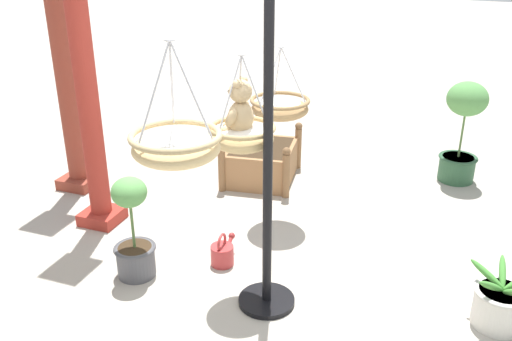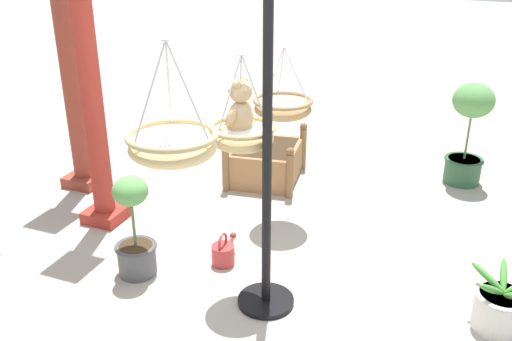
% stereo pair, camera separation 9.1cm
% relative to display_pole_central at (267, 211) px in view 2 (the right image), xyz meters
% --- Properties ---
extents(ground_plane, '(40.00, 40.00, 0.00)m').
position_rel_display_pole_central_xyz_m(ground_plane, '(0.22, 0.10, -0.81)').
color(ground_plane, '#A8A093').
extents(display_pole_central, '(0.44, 0.44, 2.56)m').
position_rel_display_pole_central_xyz_m(display_pole_central, '(0.00, 0.00, 0.00)').
color(display_pole_central, black).
rests_on(display_pole_central, ground).
extents(hanging_basket_with_teddy, '(0.49, 0.49, 0.71)m').
position_rel_display_pole_central_xyz_m(hanging_basket_with_teddy, '(0.15, 0.25, 0.50)').
color(hanging_basket_with_teddy, tan).
extents(teddy_bear, '(0.30, 0.26, 0.43)m').
position_rel_display_pole_central_xyz_m(teddy_bear, '(0.15, 0.27, 0.69)').
color(teddy_bear, tan).
extents(hanging_basket_left_high, '(0.53, 0.53, 0.70)m').
position_rel_display_pole_central_xyz_m(hanging_basket_left_high, '(-0.82, 0.26, 0.78)').
color(hanging_basket_left_high, tan).
extents(hanging_basket_right_low, '(0.56, 0.56, 0.67)m').
position_rel_display_pole_central_xyz_m(hanging_basket_right_low, '(1.36, 0.35, 0.35)').
color(hanging_basket_right_low, '#A37F51').
extents(greenhouse_pillar_left, '(0.38, 0.38, 2.93)m').
position_rel_display_pole_central_xyz_m(greenhouse_pillar_left, '(0.67, 1.96, 0.60)').
color(greenhouse_pillar_left, '#9E2D23').
rests_on(greenhouse_pillar_left, ground).
extents(greenhouse_pillar_right, '(0.40, 0.40, 2.99)m').
position_rel_display_pole_central_xyz_m(greenhouse_pillar_right, '(1.28, 2.68, 0.64)').
color(greenhouse_pillar_right, brown).
rests_on(greenhouse_pillar_right, ground).
extents(wooden_planter_box, '(0.99, 0.90, 0.58)m').
position_rel_display_pole_central_xyz_m(wooden_planter_box, '(2.18, 0.83, -0.59)').
color(wooden_planter_box, '#9E7047').
rests_on(wooden_planter_box, ground).
extents(potted_plant_fern_front, '(0.49, 0.51, 0.47)m').
position_rel_display_pole_central_xyz_m(potted_plant_fern_front, '(0.35, -1.68, -0.63)').
color(potted_plant_fern_front, beige).
rests_on(potted_plant_fern_front, ground).
extents(potted_plant_flowering_red, '(0.35, 0.35, 0.90)m').
position_rel_display_pole_central_xyz_m(potted_plant_flowering_red, '(-0.01, 1.16, -0.42)').
color(potted_plant_flowering_red, '#4C4C51').
rests_on(potted_plant_flowering_red, ground).
extents(potted_plant_small_succulent, '(0.44, 0.44, 1.16)m').
position_rel_display_pole_central_xyz_m(potted_plant_small_succulent, '(2.92, -1.29, -0.18)').
color(potted_plant_small_succulent, '#2D5638').
rests_on(potted_plant_small_succulent, ground).
extents(watering_can, '(0.35, 0.20, 0.30)m').
position_rel_display_pole_central_xyz_m(watering_can, '(0.39, 0.54, -0.71)').
color(watering_can, '#B23333').
rests_on(watering_can, ground).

